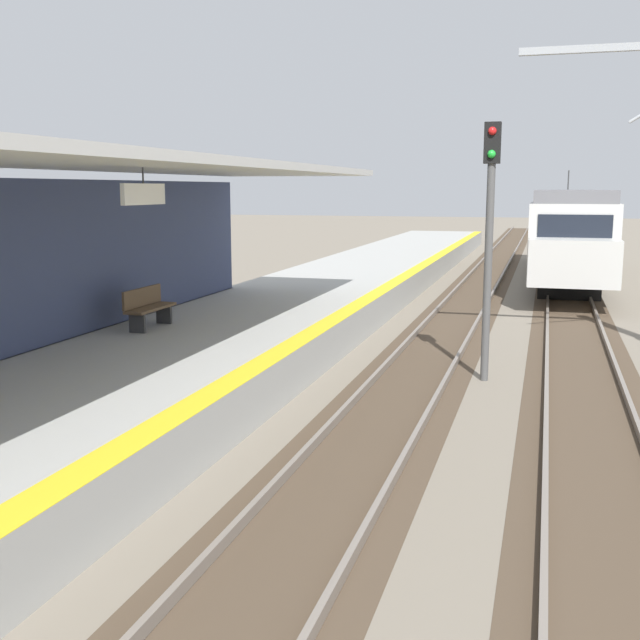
{
  "coord_description": "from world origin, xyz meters",
  "views": [
    {
      "loc": [
        4.45,
        -0.19,
        3.92
      ],
      "look_at": [
        1.46,
        10.09,
        2.1
      ],
      "focal_mm": 43.66,
      "sensor_mm": 36.0,
      "label": 1
    }
  ],
  "objects": [
    {
      "name": "track_pair_middle",
      "position": [
        5.3,
        20.0,
        0.05
      ],
      "size": [
        2.34,
        120.0,
        0.16
      ],
      "color": "#4C3D2D",
      "rests_on": "ground"
    },
    {
      "name": "track_pair_nearest_platform",
      "position": [
        1.9,
        20.0,
        0.05
      ],
      "size": [
        2.34,
        120.0,
        0.16
      ],
      "color": "#4C3D2D",
      "rests_on": "ground"
    },
    {
      "name": "platform_bench",
      "position": [
        -3.85,
        14.85,
        1.37
      ],
      "size": [
        0.45,
        1.6,
        0.88
      ],
      "color": "brown",
      "rests_on": "station_platform"
    },
    {
      "name": "approaching_train",
      "position": [
        5.3,
        35.05,
        2.18
      ],
      "size": [
        2.93,
        19.6,
        4.76
      ],
      "color": "silver",
      "rests_on": "ground"
    },
    {
      "name": "station_platform",
      "position": [
        -2.5,
        16.0,
        0.45
      ],
      "size": [
        5.0,
        80.0,
        0.91
      ],
      "color": "#A8A8A3",
      "rests_on": "ground"
    },
    {
      "name": "rail_signal_post",
      "position": [
        3.34,
        15.77,
        3.19
      ],
      "size": [
        0.32,
        0.34,
        5.2
      ],
      "color": "#4C4C4C",
      "rests_on": "ground"
    }
  ]
}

